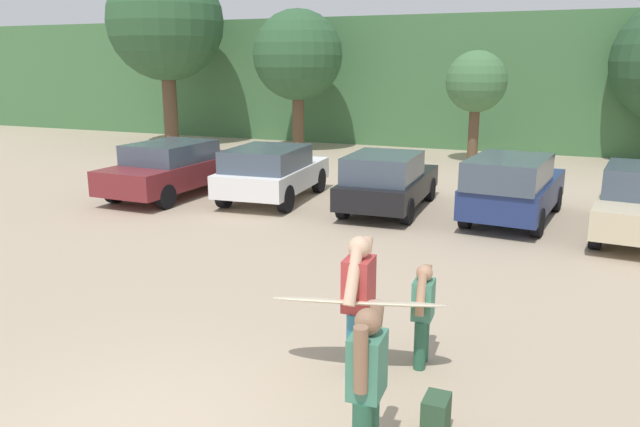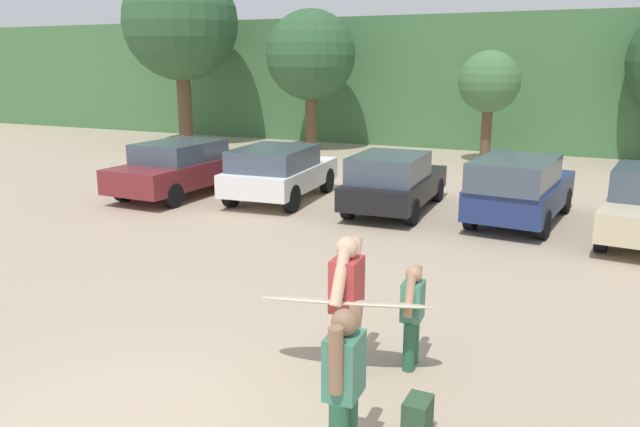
{
  "view_description": "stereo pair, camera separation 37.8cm",
  "coord_description": "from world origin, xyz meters",
  "px_view_note": "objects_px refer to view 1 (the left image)",
  "views": [
    {
      "loc": [
        3.8,
        -4.28,
        3.65
      ],
      "look_at": [
        -0.44,
        5.72,
        0.99
      ],
      "focal_mm": 34.93,
      "sensor_mm": 36.0,
      "label": 1
    },
    {
      "loc": [
        4.14,
        -4.13,
        3.65
      ],
      "look_at": [
        -0.44,
        5.72,
        0.99
      ],
      "focal_mm": 34.93,
      "sensor_mm": 36.0,
      "label": 2
    }
  ],
  "objects_px": {
    "parked_car_white": "(272,171)",
    "person_child": "(423,309)",
    "person_adult": "(358,297)",
    "person_companion": "(367,381)",
    "parked_car_maroon": "(175,167)",
    "surfboard_cream": "(359,302)",
    "parked_car_navy": "(512,187)",
    "backpack_dropped": "(436,418)",
    "parked_car_black": "(387,181)"
  },
  "relations": [
    {
      "from": "parked_car_white",
      "to": "person_child",
      "type": "bearing_deg",
      "value": -146.55
    },
    {
      "from": "person_adult",
      "to": "person_companion",
      "type": "relative_size",
      "value": 1.08
    },
    {
      "from": "parked_car_maroon",
      "to": "surfboard_cream",
      "type": "xyz_separation_m",
      "value": [
        8.18,
        -7.72,
        0.14
      ]
    },
    {
      "from": "person_adult",
      "to": "parked_car_navy",
      "type": "bearing_deg",
      "value": -99.34
    },
    {
      "from": "surfboard_cream",
      "to": "backpack_dropped",
      "type": "xyz_separation_m",
      "value": [
        1.15,
        -0.96,
        -0.69
      ]
    },
    {
      "from": "person_child",
      "to": "backpack_dropped",
      "type": "distance_m",
      "value": 1.63
    },
    {
      "from": "person_adult",
      "to": "person_companion",
      "type": "xyz_separation_m",
      "value": [
        0.68,
        -1.69,
        -0.07
      ]
    },
    {
      "from": "parked_car_white",
      "to": "person_child",
      "type": "xyz_separation_m",
      "value": [
        5.98,
        -7.6,
        -0.07
      ]
    },
    {
      "from": "parked_car_white",
      "to": "person_child",
      "type": "distance_m",
      "value": 9.68
    },
    {
      "from": "parked_car_white",
      "to": "backpack_dropped",
      "type": "xyz_separation_m",
      "value": [
        6.49,
        -9.07,
        -0.57
      ]
    },
    {
      "from": "parked_car_white",
      "to": "parked_car_black",
      "type": "height_order",
      "value": "parked_car_black"
    },
    {
      "from": "parked_car_navy",
      "to": "person_child",
      "type": "relative_size",
      "value": 3.26
    },
    {
      "from": "parked_car_navy",
      "to": "person_companion",
      "type": "relative_size",
      "value": 2.69
    },
    {
      "from": "surfboard_cream",
      "to": "parked_car_white",
      "type": "bearing_deg",
      "value": -72.41
    },
    {
      "from": "parked_car_black",
      "to": "backpack_dropped",
      "type": "relative_size",
      "value": 9.3
    },
    {
      "from": "parked_car_maroon",
      "to": "person_adult",
      "type": "height_order",
      "value": "person_adult"
    },
    {
      "from": "backpack_dropped",
      "to": "person_companion",
      "type": "bearing_deg",
      "value": -124.3
    },
    {
      "from": "parked_car_maroon",
      "to": "person_child",
      "type": "bearing_deg",
      "value": -127.97
    },
    {
      "from": "person_child",
      "to": "backpack_dropped",
      "type": "xyz_separation_m",
      "value": [
        0.51,
        -1.46,
        -0.51
      ]
    },
    {
      "from": "parked_car_white",
      "to": "parked_car_black",
      "type": "relative_size",
      "value": 0.97
    },
    {
      "from": "parked_car_black",
      "to": "parked_car_maroon",
      "type": "bearing_deg",
      "value": 91.95
    },
    {
      "from": "person_child",
      "to": "parked_car_black",
      "type": "bearing_deg",
      "value": -73.45
    },
    {
      "from": "person_adult",
      "to": "backpack_dropped",
      "type": "height_order",
      "value": "person_adult"
    },
    {
      "from": "person_adult",
      "to": "parked_car_white",
      "type": "bearing_deg",
      "value": -60.08
    },
    {
      "from": "person_companion",
      "to": "backpack_dropped",
      "type": "xyz_separation_m",
      "value": [
        0.49,
        0.72,
        -0.66
      ]
    },
    {
      "from": "person_companion",
      "to": "surfboard_cream",
      "type": "distance_m",
      "value": 1.8
    },
    {
      "from": "person_adult",
      "to": "person_child",
      "type": "height_order",
      "value": "person_adult"
    },
    {
      "from": "person_adult",
      "to": "person_child",
      "type": "xyz_separation_m",
      "value": [
        0.66,
        0.49,
        -0.23
      ]
    },
    {
      "from": "parked_car_black",
      "to": "parked_car_navy",
      "type": "distance_m",
      "value": 2.98
    },
    {
      "from": "surfboard_cream",
      "to": "parked_car_black",
      "type": "bearing_deg",
      "value": -91.07
    },
    {
      "from": "person_adult",
      "to": "person_child",
      "type": "distance_m",
      "value": 0.85
    },
    {
      "from": "person_child",
      "to": "parked_car_navy",
      "type": "bearing_deg",
      "value": -94.86
    },
    {
      "from": "parked_car_black",
      "to": "parked_car_navy",
      "type": "xyz_separation_m",
      "value": [
        2.98,
        0.06,
        0.07
      ]
    },
    {
      "from": "person_child",
      "to": "backpack_dropped",
      "type": "relative_size",
      "value": 2.88
    },
    {
      "from": "parked_car_white",
      "to": "person_adult",
      "type": "height_order",
      "value": "person_adult"
    },
    {
      "from": "parked_car_white",
      "to": "surfboard_cream",
      "type": "distance_m",
      "value": 9.71
    },
    {
      "from": "parked_car_white",
      "to": "backpack_dropped",
      "type": "height_order",
      "value": "parked_car_white"
    },
    {
      "from": "person_adult",
      "to": "parked_car_maroon",
      "type": "bearing_deg",
      "value": -46.78
    },
    {
      "from": "parked_car_navy",
      "to": "person_companion",
      "type": "height_order",
      "value": "parked_car_navy"
    },
    {
      "from": "parked_car_black",
      "to": "person_companion",
      "type": "relative_size",
      "value": 2.66
    },
    {
      "from": "parked_car_maroon",
      "to": "person_child",
      "type": "height_order",
      "value": "parked_car_maroon"
    },
    {
      "from": "parked_car_black",
      "to": "person_adult",
      "type": "bearing_deg",
      "value": -167.76
    },
    {
      "from": "parked_car_black",
      "to": "surfboard_cream",
      "type": "height_order",
      "value": "parked_car_black"
    },
    {
      "from": "person_companion",
      "to": "backpack_dropped",
      "type": "bearing_deg",
      "value": -127.72
    },
    {
      "from": "parked_car_maroon",
      "to": "person_child",
      "type": "relative_size",
      "value": 3.69
    },
    {
      "from": "parked_car_navy",
      "to": "surfboard_cream",
      "type": "relative_size",
      "value": 1.96
    },
    {
      "from": "person_companion",
      "to": "surfboard_cream",
      "type": "xyz_separation_m",
      "value": [
        -0.66,
        1.68,
        0.03
      ]
    },
    {
      "from": "parked_car_navy",
      "to": "parked_car_maroon",
      "type": "bearing_deg",
      "value": 98.51
    },
    {
      "from": "parked_car_maroon",
      "to": "parked_car_black",
      "type": "relative_size",
      "value": 1.14
    },
    {
      "from": "parked_car_white",
      "to": "backpack_dropped",
      "type": "relative_size",
      "value": 9.04
    }
  ]
}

